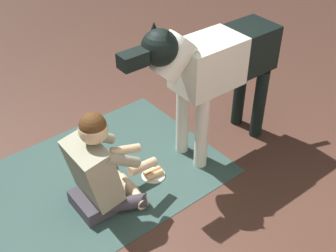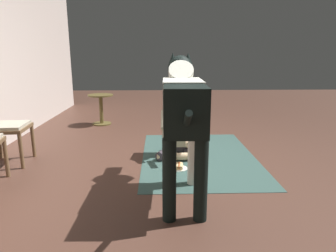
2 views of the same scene
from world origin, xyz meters
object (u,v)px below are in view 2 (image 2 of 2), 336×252
object	(u,v)px
person_sitting_on_floor	(178,130)
large_dog	(183,107)
round_side_table	(101,106)
hot_dog_on_plate	(179,167)

from	to	relation	value
person_sitting_on_floor	large_dog	world-z (taller)	large_dog
person_sitting_on_floor	round_side_table	size ratio (longest dim) A/B	1.49
large_dog	round_side_table	size ratio (longest dim) A/B	2.88
large_dog	hot_dog_on_plate	bearing A→B (deg)	-1.53
person_sitting_on_floor	round_side_table	distance (m)	2.28
person_sitting_on_floor	hot_dog_on_plate	xyz separation A→B (m)	(-0.49, 0.01, -0.32)
hot_dog_on_plate	round_side_table	size ratio (longest dim) A/B	0.35
large_dog	round_side_table	xyz separation A→B (m)	(2.96, 1.31, -0.50)
hot_dog_on_plate	large_dog	bearing A→B (deg)	178.47
large_dog	person_sitting_on_floor	bearing A→B (deg)	-1.53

